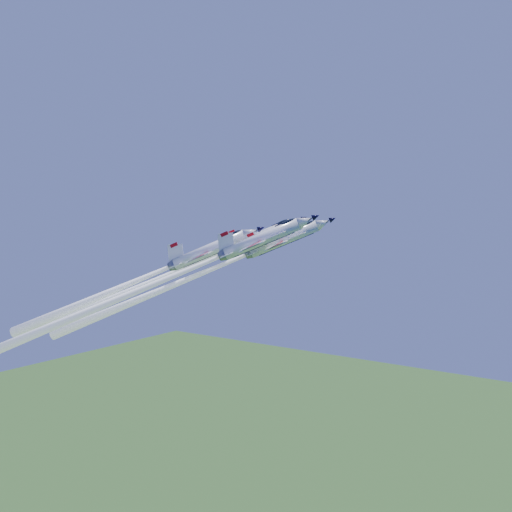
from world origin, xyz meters
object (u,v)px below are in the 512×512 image
Objects in this scene: jet_left at (173,273)px; jet_right at (140,290)px; jet_lead at (195,276)px; jet_slot at (140,279)px.

jet_right is (1.98, -10.18, -1.97)m from jet_left.
jet_lead is 0.78× the size of jet_right.
jet_lead is at bearing 77.16° from jet_slot.
jet_left is 0.80× the size of jet_right.
jet_left is at bearing 117.84° from jet_slot.
jet_right is at bearing 18.47° from jet_slot.
jet_slot is (-3.43, -4.96, -0.96)m from jet_left.
jet_left is 6.11m from jet_slot.
jet_lead is 9.76m from jet_right.
jet_right is 1.33× the size of jet_slot.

